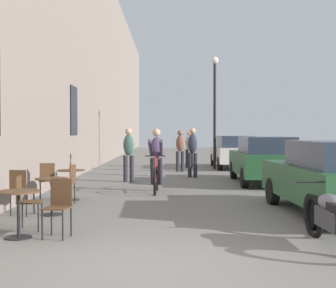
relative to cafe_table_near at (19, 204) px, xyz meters
name	(u,v)px	position (x,y,z in m)	size (l,w,h in m)	color
ground_plane	(159,269)	(2.17, -1.63, -0.52)	(88.00, 88.00, 0.00)	slate
building_facade_left	(82,46)	(-1.28, 12.37, 4.66)	(0.54, 68.00, 10.37)	gray
cafe_table_near	(19,204)	(0.00, 0.00, 0.00)	(0.64, 0.64, 0.72)	black
cafe_chair_near_toward_street	(59,203)	(0.60, 0.07, 0.00)	(0.44, 0.44, 0.89)	black
cafe_chair_near_toward_wall	(26,199)	(-0.08, 0.59, 0.00)	(0.41, 0.41, 0.89)	black
cafe_table_mid	(52,188)	(0.01, 1.99, 0.00)	(0.64, 0.64, 0.72)	black
cafe_chair_mid_toward_street	(21,189)	(-0.57, 1.92, 0.00)	(0.44, 0.44, 0.89)	black
cafe_table_far	(71,178)	(-0.03, 3.99, 0.00)	(0.64, 0.64, 0.72)	black
cafe_chair_far_toward_street	(47,179)	(-0.57, 3.92, 0.00)	(0.46, 0.46, 0.89)	black
cafe_chair_far_toward_wall	(69,181)	(0.05, 3.34, 0.00)	(0.44, 0.44, 0.89)	black
cyclist_on_bicycle	(157,162)	(1.96, 5.53, 0.29)	(0.52, 1.76, 1.74)	black
pedestrian_near	(129,152)	(1.00, 8.05, 0.46)	(0.35, 0.25, 1.74)	#26262D
pedestrian_mid	(193,150)	(3.14, 9.61, 0.47)	(0.36, 0.27, 1.76)	#26262D
pedestrian_far	(180,148)	(2.76, 12.10, 0.44)	(0.35, 0.26, 1.70)	#26262D
pedestrian_furthest	(189,147)	(3.24, 14.33, 0.43)	(0.37, 0.29, 1.69)	#26262D
street_lamp	(215,98)	(4.31, 13.43, 2.59)	(0.32, 0.32, 4.90)	black
parked_car_nearest	(332,177)	(5.43, 1.93, 0.23)	(1.84, 4.13, 1.45)	#23512D
parked_car_second	(264,159)	(5.29, 7.64, 0.24)	(1.83, 4.17, 1.47)	#23512D
parked_car_third	(234,151)	(5.22, 13.91, 0.23)	(1.76, 4.09, 1.45)	beige
parked_motorcycle	(333,219)	(4.56, -0.61, -0.12)	(0.62, 2.15, 0.92)	black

